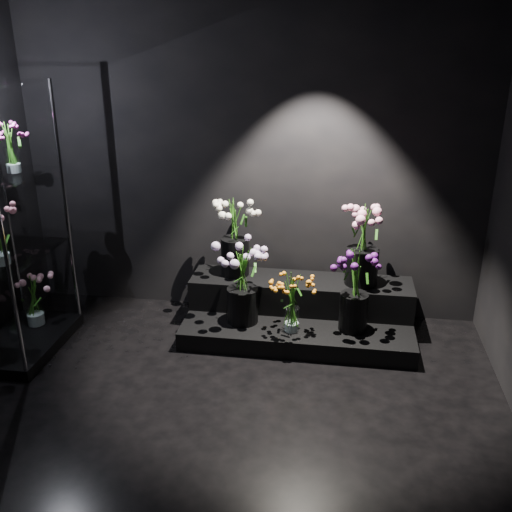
# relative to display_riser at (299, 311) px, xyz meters

# --- Properties ---
(floor) EXTENTS (4.00, 4.00, 0.00)m
(floor) POSITION_rel_display_riser_xyz_m (-0.48, -1.62, -0.17)
(floor) COLOR black
(floor) RESTS_ON ground
(wall_back) EXTENTS (4.00, 0.00, 4.00)m
(wall_back) POSITION_rel_display_riser_xyz_m (-0.48, 0.38, 1.23)
(wall_back) COLOR black
(wall_back) RESTS_ON floor
(display_riser) EXTENTS (1.89, 0.84, 0.42)m
(display_riser) POSITION_rel_display_riser_xyz_m (0.00, 0.00, 0.00)
(display_riser) COLOR black
(display_riser) RESTS_ON floor
(display_case) EXTENTS (0.57, 0.94, 2.07)m
(display_case) POSITION_rel_display_riser_xyz_m (-2.18, -0.63, 0.86)
(display_case) COLOR black
(display_case) RESTS_ON floor
(bouquet_orange_bells) EXTENTS (0.32, 0.32, 0.50)m
(bouquet_orange_bells) POSITION_rel_display_riser_xyz_m (-0.04, -0.32, 0.25)
(bouquet_orange_bells) COLOR white
(bouquet_orange_bells) RESTS_ON display_riser
(bouquet_lilac) EXTENTS (0.39, 0.39, 0.65)m
(bouquet_lilac) POSITION_rel_display_riser_xyz_m (-0.45, -0.22, 0.36)
(bouquet_lilac) COLOR black
(bouquet_lilac) RESTS_ON display_riser
(bouquet_purple) EXTENTS (0.34, 0.34, 0.68)m
(bouquet_purple) POSITION_rel_display_riser_xyz_m (0.45, -0.22, 0.37)
(bouquet_purple) COLOR black
(bouquet_purple) RESTS_ON display_riser
(bouquet_cream_roses) EXTENTS (0.40, 0.40, 0.69)m
(bouquet_cream_roses) POSITION_rel_display_riser_xyz_m (-0.58, 0.15, 0.65)
(bouquet_cream_roses) COLOR black
(bouquet_cream_roses) RESTS_ON display_riser
(bouquet_pink_roses) EXTENTS (0.46, 0.46, 0.68)m
(bouquet_pink_roses) POSITION_rel_display_riser_xyz_m (0.50, 0.11, 0.63)
(bouquet_pink_roses) COLOR black
(bouquet_pink_roses) RESTS_ON display_riser
(bouquet_case_magenta) EXTENTS (0.25, 0.25, 0.37)m
(bouquet_case_magenta) POSITION_rel_display_riser_xyz_m (-2.12, -0.49, 1.44)
(bouquet_case_magenta) COLOR white
(bouquet_case_magenta) RESTS_ON display_case
(bouquet_case_base_pink) EXTENTS (0.34, 0.34, 0.47)m
(bouquet_case_base_pink) POSITION_rel_display_riser_xyz_m (-2.19, -0.41, 0.17)
(bouquet_case_base_pink) COLOR white
(bouquet_case_base_pink) RESTS_ON display_case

